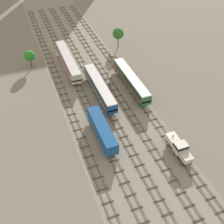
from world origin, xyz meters
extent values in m
plane|color=slate|center=(0.00, 56.00, 0.00)|extent=(480.00, 480.00, 0.00)
cube|color=gray|center=(0.00, 56.00, 0.00)|extent=(22.65, 176.00, 0.01)
cube|color=#47382D|center=(-10.04, 57.00, 0.22)|extent=(0.07, 126.00, 0.15)
cube|color=#47382D|center=(-8.61, 57.00, 0.22)|extent=(0.07, 126.00, 0.15)
cube|color=brown|center=(-9.32, 16.50, 0.07)|extent=(2.40, 0.22, 0.14)
cube|color=brown|center=(-9.32, 19.50, 0.07)|extent=(2.40, 0.22, 0.14)
cube|color=brown|center=(-9.32, 22.50, 0.07)|extent=(2.40, 0.22, 0.14)
cube|color=brown|center=(-9.32, 25.50, 0.07)|extent=(2.40, 0.22, 0.14)
cube|color=brown|center=(-9.32, 28.50, 0.07)|extent=(2.40, 0.22, 0.14)
cube|color=brown|center=(-9.32, 31.50, 0.07)|extent=(2.40, 0.22, 0.14)
cube|color=brown|center=(-9.32, 34.50, 0.07)|extent=(2.40, 0.22, 0.14)
cube|color=brown|center=(-9.32, 37.50, 0.07)|extent=(2.40, 0.22, 0.14)
cube|color=brown|center=(-9.32, 40.50, 0.07)|extent=(2.40, 0.22, 0.14)
cube|color=brown|center=(-9.32, 43.50, 0.07)|extent=(2.40, 0.22, 0.14)
cube|color=brown|center=(-9.32, 46.50, 0.07)|extent=(2.40, 0.22, 0.14)
cube|color=brown|center=(-9.32, 49.50, 0.07)|extent=(2.40, 0.22, 0.14)
cube|color=brown|center=(-9.32, 52.50, 0.07)|extent=(2.40, 0.22, 0.14)
cube|color=brown|center=(-9.32, 55.50, 0.07)|extent=(2.40, 0.22, 0.14)
cube|color=brown|center=(-9.32, 58.50, 0.07)|extent=(2.40, 0.22, 0.14)
cube|color=brown|center=(-9.32, 61.50, 0.07)|extent=(2.40, 0.22, 0.14)
cube|color=brown|center=(-9.32, 64.50, 0.07)|extent=(2.40, 0.22, 0.14)
cube|color=brown|center=(-9.32, 67.50, 0.07)|extent=(2.40, 0.22, 0.14)
cube|color=brown|center=(-9.32, 70.50, 0.07)|extent=(2.40, 0.22, 0.14)
cube|color=brown|center=(-9.32, 73.50, 0.07)|extent=(2.40, 0.22, 0.14)
cube|color=brown|center=(-9.32, 76.50, 0.07)|extent=(2.40, 0.22, 0.14)
cube|color=brown|center=(-9.32, 79.50, 0.07)|extent=(2.40, 0.22, 0.14)
cube|color=brown|center=(-9.32, 82.50, 0.07)|extent=(2.40, 0.22, 0.14)
cube|color=brown|center=(-9.32, 85.50, 0.07)|extent=(2.40, 0.22, 0.14)
cube|color=brown|center=(-9.32, 88.50, 0.07)|extent=(2.40, 0.22, 0.14)
cube|color=brown|center=(-9.32, 91.50, 0.07)|extent=(2.40, 0.22, 0.14)
cube|color=brown|center=(-9.32, 94.50, 0.07)|extent=(2.40, 0.22, 0.14)
cube|color=brown|center=(-9.32, 97.50, 0.07)|extent=(2.40, 0.22, 0.14)
cube|color=brown|center=(-9.32, 100.50, 0.07)|extent=(2.40, 0.22, 0.14)
cube|color=brown|center=(-9.32, 103.50, 0.07)|extent=(2.40, 0.22, 0.14)
cube|color=brown|center=(-9.32, 106.50, 0.07)|extent=(2.40, 0.22, 0.14)
cube|color=brown|center=(-9.32, 109.50, 0.07)|extent=(2.40, 0.22, 0.14)
cube|color=brown|center=(-9.32, 112.50, 0.07)|extent=(2.40, 0.22, 0.14)
cube|color=brown|center=(-9.32, 115.50, 0.07)|extent=(2.40, 0.22, 0.14)
cube|color=brown|center=(-9.32, 118.50, 0.07)|extent=(2.40, 0.22, 0.14)
cube|color=#47382D|center=(-5.38, 57.00, 0.22)|extent=(0.07, 126.00, 0.15)
cube|color=#47382D|center=(-3.94, 57.00, 0.22)|extent=(0.07, 126.00, 0.15)
cube|color=brown|center=(-4.66, 13.50, 0.07)|extent=(2.40, 0.22, 0.14)
cube|color=brown|center=(-4.66, 16.50, 0.07)|extent=(2.40, 0.22, 0.14)
cube|color=brown|center=(-4.66, 19.50, 0.07)|extent=(2.40, 0.22, 0.14)
cube|color=brown|center=(-4.66, 22.50, 0.07)|extent=(2.40, 0.22, 0.14)
cube|color=brown|center=(-4.66, 25.50, 0.07)|extent=(2.40, 0.22, 0.14)
cube|color=brown|center=(-4.66, 28.50, 0.07)|extent=(2.40, 0.22, 0.14)
cube|color=brown|center=(-4.66, 31.50, 0.07)|extent=(2.40, 0.22, 0.14)
cube|color=brown|center=(-4.66, 34.50, 0.07)|extent=(2.40, 0.22, 0.14)
cube|color=brown|center=(-4.66, 37.50, 0.07)|extent=(2.40, 0.22, 0.14)
cube|color=brown|center=(-4.66, 40.50, 0.07)|extent=(2.40, 0.22, 0.14)
cube|color=brown|center=(-4.66, 43.50, 0.07)|extent=(2.40, 0.22, 0.14)
cube|color=brown|center=(-4.66, 46.50, 0.07)|extent=(2.40, 0.22, 0.14)
cube|color=brown|center=(-4.66, 49.50, 0.07)|extent=(2.40, 0.22, 0.14)
cube|color=brown|center=(-4.66, 52.50, 0.07)|extent=(2.40, 0.22, 0.14)
cube|color=brown|center=(-4.66, 55.50, 0.07)|extent=(2.40, 0.22, 0.14)
cube|color=brown|center=(-4.66, 58.50, 0.07)|extent=(2.40, 0.22, 0.14)
cube|color=brown|center=(-4.66, 61.50, 0.07)|extent=(2.40, 0.22, 0.14)
cube|color=brown|center=(-4.66, 64.50, 0.07)|extent=(2.40, 0.22, 0.14)
cube|color=brown|center=(-4.66, 67.50, 0.07)|extent=(2.40, 0.22, 0.14)
cube|color=brown|center=(-4.66, 70.50, 0.07)|extent=(2.40, 0.22, 0.14)
cube|color=brown|center=(-4.66, 73.50, 0.07)|extent=(2.40, 0.22, 0.14)
cube|color=brown|center=(-4.66, 76.50, 0.07)|extent=(2.40, 0.22, 0.14)
cube|color=brown|center=(-4.66, 79.50, 0.07)|extent=(2.40, 0.22, 0.14)
cube|color=brown|center=(-4.66, 82.50, 0.07)|extent=(2.40, 0.22, 0.14)
cube|color=brown|center=(-4.66, 85.50, 0.07)|extent=(2.40, 0.22, 0.14)
cube|color=brown|center=(-4.66, 88.50, 0.07)|extent=(2.40, 0.22, 0.14)
cube|color=brown|center=(-4.66, 91.50, 0.07)|extent=(2.40, 0.22, 0.14)
cube|color=brown|center=(-4.66, 94.50, 0.07)|extent=(2.40, 0.22, 0.14)
cube|color=brown|center=(-4.66, 97.50, 0.07)|extent=(2.40, 0.22, 0.14)
cube|color=brown|center=(-4.66, 100.50, 0.07)|extent=(2.40, 0.22, 0.14)
cube|color=brown|center=(-4.66, 103.50, 0.07)|extent=(2.40, 0.22, 0.14)
cube|color=brown|center=(-4.66, 106.50, 0.07)|extent=(2.40, 0.22, 0.14)
cube|color=brown|center=(-4.66, 109.50, 0.07)|extent=(2.40, 0.22, 0.14)
cube|color=brown|center=(-4.66, 112.50, 0.07)|extent=(2.40, 0.22, 0.14)
cube|color=brown|center=(-4.66, 115.50, 0.07)|extent=(2.40, 0.22, 0.14)
cube|color=brown|center=(-4.66, 118.50, 0.07)|extent=(2.40, 0.22, 0.14)
cube|color=#47382D|center=(-0.72, 57.00, 0.22)|extent=(0.07, 126.00, 0.15)
cube|color=#47382D|center=(0.72, 57.00, 0.22)|extent=(0.07, 126.00, 0.15)
cube|color=brown|center=(0.00, 13.50, 0.07)|extent=(2.40, 0.22, 0.14)
cube|color=brown|center=(0.00, 16.50, 0.07)|extent=(2.40, 0.22, 0.14)
cube|color=brown|center=(0.00, 19.50, 0.07)|extent=(2.40, 0.22, 0.14)
cube|color=brown|center=(0.00, 22.50, 0.07)|extent=(2.40, 0.22, 0.14)
cube|color=brown|center=(0.00, 25.50, 0.07)|extent=(2.40, 0.22, 0.14)
cube|color=brown|center=(0.00, 28.50, 0.07)|extent=(2.40, 0.22, 0.14)
cube|color=brown|center=(0.00, 31.50, 0.07)|extent=(2.40, 0.22, 0.14)
cube|color=brown|center=(0.00, 34.50, 0.07)|extent=(2.40, 0.22, 0.14)
cube|color=brown|center=(0.00, 37.50, 0.07)|extent=(2.40, 0.22, 0.14)
cube|color=brown|center=(0.00, 40.50, 0.07)|extent=(2.40, 0.22, 0.14)
cube|color=brown|center=(0.00, 43.50, 0.07)|extent=(2.40, 0.22, 0.14)
cube|color=brown|center=(0.00, 46.50, 0.07)|extent=(2.40, 0.22, 0.14)
cube|color=brown|center=(0.00, 49.50, 0.07)|extent=(2.40, 0.22, 0.14)
cube|color=brown|center=(0.00, 52.50, 0.07)|extent=(2.40, 0.22, 0.14)
cube|color=brown|center=(0.00, 55.50, 0.07)|extent=(2.40, 0.22, 0.14)
cube|color=brown|center=(0.00, 58.50, 0.07)|extent=(2.40, 0.22, 0.14)
cube|color=brown|center=(0.00, 61.50, 0.07)|extent=(2.40, 0.22, 0.14)
cube|color=brown|center=(0.00, 64.50, 0.07)|extent=(2.40, 0.22, 0.14)
cube|color=brown|center=(0.00, 67.50, 0.07)|extent=(2.40, 0.22, 0.14)
cube|color=brown|center=(0.00, 70.50, 0.07)|extent=(2.40, 0.22, 0.14)
cube|color=brown|center=(0.00, 73.50, 0.07)|extent=(2.40, 0.22, 0.14)
cube|color=brown|center=(0.00, 76.50, 0.07)|extent=(2.40, 0.22, 0.14)
cube|color=brown|center=(0.00, 79.50, 0.07)|extent=(2.40, 0.22, 0.14)
cube|color=brown|center=(0.00, 82.50, 0.07)|extent=(2.40, 0.22, 0.14)
cube|color=brown|center=(0.00, 85.50, 0.07)|extent=(2.40, 0.22, 0.14)
cube|color=brown|center=(0.00, 88.50, 0.07)|extent=(2.40, 0.22, 0.14)
cube|color=brown|center=(0.00, 91.50, 0.07)|extent=(2.40, 0.22, 0.14)
cube|color=brown|center=(0.00, 94.50, 0.07)|extent=(2.40, 0.22, 0.14)
cube|color=brown|center=(0.00, 97.50, 0.07)|extent=(2.40, 0.22, 0.14)
cube|color=brown|center=(0.00, 100.50, 0.07)|extent=(2.40, 0.22, 0.14)
cube|color=brown|center=(0.00, 103.50, 0.07)|extent=(2.40, 0.22, 0.14)
cube|color=brown|center=(0.00, 106.50, 0.07)|extent=(2.40, 0.22, 0.14)
cube|color=brown|center=(0.00, 109.50, 0.07)|extent=(2.40, 0.22, 0.14)
cube|color=brown|center=(0.00, 112.50, 0.07)|extent=(2.40, 0.22, 0.14)
cube|color=brown|center=(0.00, 115.50, 0.07)|extent=(2.40, 0.22, 0.14)
cube|color=brown|center=(0.00, 118.50, 0.07)|extent=(2.40, 0.22, 0.14)
cube|color=#47382D|center=(3.94, 57.00, 0.22)|extent=(0.07, 126.00, 0.15)
cube|color=#47382D|center=(5.38, 57.00, 0.22)|extent=(0.07, 126.00, 0.15)
cube|color=brown|center=(4.66, 10.50, 0.07)|extent=(2.40, 0.22, 0.14)
cube|color=brown|center=(4.66, 13.50, 0.07)|extent=(2.40, 0.22, 0.14)
cube|color=brown|center=(4.66, 16.50, 0.07)|extent=(2.40, 0.22, 0.14)
cube|color=brown|center=(4.66, 19.50, 0.07)|extent=(2.40, 0.22, 0.14)
cube|color=brown|center=(4.66, 22.50, 0.07)|extent=(2.40, 0.22, 0.14)
cube|color=brown|center=(4.66, 25.50, 0.07)|extent=(2.40, 0.22, 0.14)
cube|color=brown|center=(4.66, 28.50, 0.07)|extent=(2.40, 0.22, 0.14)
cube|color=brown|center=(4.66, 31.50, 0.07)|extent=(2.40, 0.22, 0.14)
cube|color=brown|center=(4.66, 34.50, 0.07)|extent=(2.40, 0.22, 0.14)
cube|color=brown|center=(4.66, 37.50, 0.07)|extent=(2.40, 0.22, 0.14)
cube|color=brown|center=(4.66, 40.50, 0.07)|extent=(2.40, 0.22, 0.14)
cube|color=brown|center=(4.66, 43.50, 0.07)|extent=(2.40, 0.22, 0.14)
cube|color=brown|center=(4.66, 46.50, 0.07)|extent=(2.40, 0.22, 0.14)
cube|color=brown|center=(4.66, 49.50, 0.07)|extent=(2.40, 0.22, 0.14)
cube|color=brown|center=(4.66, 52.50, 0.07)|extent=(2.40, 0.22, 0.14)
cube|color=brown|center=(4.66, 55.50, 0.07)|extent=(2.40, 0.22, 0.14)
cube|color=brown|center=(4.66, 58.50, 0.07)|extent=(2.40, 0.22, 0.14)
cube|color=brown|center=(4.66, 61.50, 0.07)|extent=(2.40, 0.22, 0.14)
cube|color=brown|center=(4.66, 64.50, 0.07)|extent=(2.40, 0.22, 0.14)
cube|color=brown|center=(4.66, 67.50, 0.07)|extent=(2.40, 0.22, 0.14)
cube|color=brown|center=(4.66, 70.50, 0.07)|extent=(2.40, 0.22, 0.14)
cube|color=brown|center=(4.66, 73.50, 0.07)|extent=(2.40, 0.22, 0.14)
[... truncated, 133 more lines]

